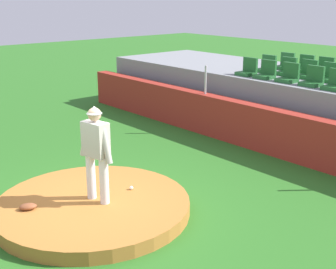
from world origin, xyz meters
name	(u,v)px	position (x,y,z in m)	size (l,w,h in m)	color
ground_plane	(93,212)	(0.00, 0.00, 0.00)	(60.00, 60.00, 0.00)	#2A6921
pitchers_mound	(93,206)	(0.00, 0.00, 0.12)	(3.56, 3.56, 0.24)	#AE6E2E
pitcher	(96,147)	(0.07, 0.09, 1.27)	(0.82, 0.34, 1.77)	silver
baseball	(131,188)	(0.07, 0.83, 0.28)	(0.07, 0.07, 0.07)	white
fielding_glove	(28,207)	(-0.42, -1.05, 0.30)	(0.30, 0.20, 0.11)	brown
brick_barrier	(270,131)	(0.00, 5.21, 0.57)	(15.39, 0.40, 1.15)	maroon
fence_post_left	(206,80)	(-2.31, 5.21, 1.55)	(0.06, 0.06, 0.81)	silver
bleacher_platform	(323,107)	(0.00, 7.60, 0.82)	(15.17, 3.60, 1.63)	gray
stadium_chair_0	(248,70)	(-1.73, 6.34, 1.79)	(0.48, 0.44, 0.50)	#24652C
stadium_chair_1	(266,73)	(-1.08, 6.33, 1.79)	(0.48, 0.44, 0.50)	#24652C
stadium_chair_2	(289,76)	(-0.35, 6.35, 1.79)	(0.48, 0.44, 0.50)	#24652C
stadium_chair_3	(313,80)	(0.38, 6.35, 1.79)	(0.48, 0.44, 0.50)	#24652C
stadium_chair_4	(336,83)	(1.04, 6.31, 1.79)	(0.48, 0.44, 0.50)	#24652C
stadium_chair_6	(267,67)	(-1.75, 7.23, 1.79)	(0.48, 0.44, 0.50)	#24652C
stadium_chair_7	(287,69)	(-1.04, 7.25, 1.79)	(0.48, 0.44, 0.50)	#24652C
stadium_chair_8	(307,72)	(-0.36, 7.24, 1.79)	(0.48, 0.44, 0.50)	#24652C
stadium_chair_9	(329,76)	(0.33, 7.21, 1.79)	(0.48, 0.44, 0.50)	#24652C
stadium_chair_12	(285,64)	(-1.73, 8.14, 1.79)	(0.48, 0.44, 0.50)	#24652C
stadium_chair_13	(305,67)	(-1.02, 8.13, 1.79)	(0.48, 0.44, 0.50)	#24652C
stadium_chair_14	(324,69)	(-0.37, 8.12, 1.79)	(0.48, 0.44, 0.50)	#24652C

